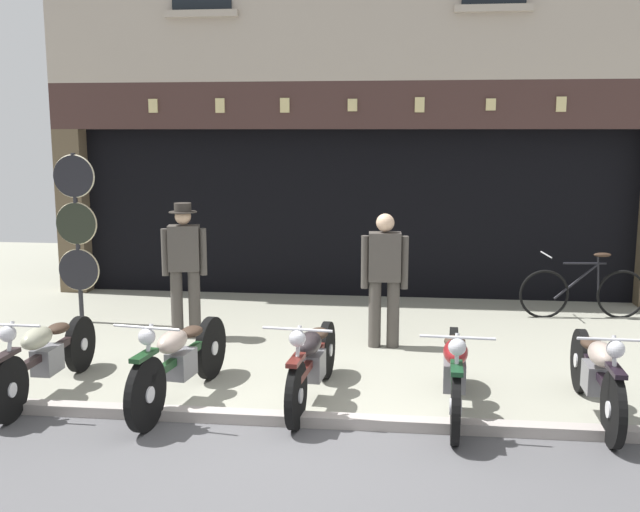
% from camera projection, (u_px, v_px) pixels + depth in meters
% --- Properties ---
extents(ground, '(21.40, 22.00, 0.18)m').
position_uv_depth(ground, '(290.00, 486.00, 5.51)').
color(ground, gray).
extents(shop_facade, '(9.70, 4.42, 6.84)m').
position_uv_depth(shop_facade, '(360.00, 175.00, 12.99)').
color(shop_facade, black).
rests_on(shop_facade, ground).
extents(motorcycle_left, '(0.62, 2.04, 0.90)m').
position_uv_depth(motorcycle_left, '(45.00, 355.00, 7.21)').
color(motorcycle_left, black).
rests_on(motorcycle_left, ground).
extents(motorcycle_center_left, '(0.62, 2.07, 0.92)m').
position_uv_depth(motorcycle_center_left, '(180.00, 359.00, 7.01)').
color(motorcycle_center_left, black).
rests_on(motorcycle_center_left, ground).
extents(motorcycle_center, '(0.62, 1.98, 0.90)m').
position_uv_depth(motorcycle_center, '(312.00, 360.00, 7.04)').
color(motorcycle_center, black).
rests_on(motorcycle_center, ground).
extents(motorcycle_center_right, '(0.62, 1.97, 0.92)m').
position_uv_depth(motorcycle_center_right, '(455.00, 370.00, 6.73)').
color(motorcycle_center_right, black).
rests_on(motorcycle_center_right, ground).
extents(motorcycle_right, '(0.62, 1.96, 0.91)m').
position_uv_depth(motorcycle_right, '(597.00, 373.00, 6.66)').
color(motorcycle_right, black).
rests_on(motorcycle_right, ground).
extents(salesman_left, '(0.55, 0.34, 1.70)m').
position_uv_depth(salesman_left, '(184.00, 263.00, 9.19)').
color(salesman_left, '#47423D').
rests_on(salesman_left, ground).
extents(shopkeeper_center, '(0.56, 0.25, 1.62)m').
position_uv_depth(shopkeeper_center, '(384.00, 274.00, 8.76)').
color(shopkeeper_center, '#47423D').
rests_on(shopkeeper_center, ground).
extents(tyre_sign_pole, '(0.57, 0.06, 2.29)m').
position_uv_depth(tyre_sign_pole, '(76.00, 225.00, 9.84)').
color(tyre_sign_pole, '#232328').
rests_on(tyre_sign_pole, ground).
extents(advert_board_near, '(0.66, 0.03, 0.99)m').
position_uv_depth(advert_board_near, '(478.00, 177.00, 11.21)').
color(advert_board_near, silver).
extents(leaning_bicycle, '(1.76, 0.50, 0.94)m').
position_uv_depth(leaning_bicycle, '(584.00, 291.00, 10.24)').
color(leaning_bicycle, black).
rests_on(leaning_bicycle, ground).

